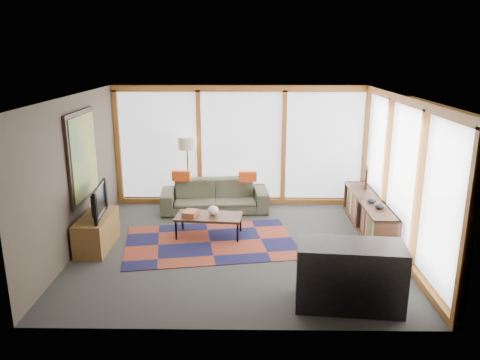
{
  "coord_description": "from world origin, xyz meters",
  "views": [
    {
      "loc": [
        0.11,
        -7.52,
        3.3
      ],
      "look_at": [
        0.0,
        0.4,
        1.1
      ],
      "focal_mm": 35.0,
      "sensor_mm": 36.0,
      "label": 1
    }
  ],
  "objects_px": {
    "television": "(94,201)",
    "tv_console": "(97,232)",
    "coffee_table": "(209,226)",
    "sofa": "(215,196)",
    "floor_lamp": "(188,172)",
    "bar_counter": "(349,275)",
    "bookshelf": "(368,214)"
  },
  "relations": [
    {
      "from": "television",
      "to": "tv_console",
      "type": "bearing_deg",
      "value": 26.51
    },
    {
      "from": "sofa",
      "to": "bar_counter",
      "type": "bearing_deg",
      "value": -66.96
    },
    {
      "from": "bookshelf",
      "to": "coffee_table",
      "type": "bearing_deg",
      "value": -173.15
    },
    {
      "from": "television",
      "to": "bar_counter",
      "type": "bearing_deg",
      "value": -121.07
    },
    {
      "from": "tv_console",
      "to": "bookshelf",
      "type": "bearing_deg",
      "value": 10.64
    },
    {
      "from": "sofa",
      "to": "bookshelf",
      "type": "relative_size",
      "value": 0.91
    },
    {
      "from": "television",
      "to": "coffee_table",
      "type": "bearing_deg",
      "value": -78.91
    },
    {
      "from": "floor_lamp",
      "to": "coffee_table",
      "type": "xyz_separation_m",
      "value": [
        0.58,
        -1.71,
        -0.57
      ]
    },
    {
      "from": "floor_lamp",
      "to": "bar_counter",
      "type": "bearing_deg",
      "value": -57.5
    },
    {
      "from": "sofa",
      "to": "floor_lamp",
      "type": "height_order",
      "value": "floor_lamp"
    },
    {
      "from": "coffee_table",
      "to": "television",
      "type": "height_order",
      "value": "television"
    },
    {
      "from": "sofa",
      "to": "television",
      "type": "relative_size",
      "value": 2.35
    },
    {
      "from": "sofa",
      "to": "coffee_table",
      "type": "xyz_separation_m",
      "value": [
        -0.01,
        -1.41,
        -0.13
      ]
    },
    {
      "from": "coffee_table",
      "to": "floor_lamp",
      "type": "bearing_deg",
      "value": 108.76
    },
    {
      "from": "bookshelf",
      "to": "television",
      "type": "height_order",
      "value": "television"
    },
    {
      "from": "floor_lamp",
      "to": "coffee_table",
      "type": "distance_m",
      "value": 1.9
    },
    {
      "from": "sofa",
      "to": "bookshelf",
      "type": "height_order",
      "value": "sofa"
    },
    {
      "from": "bookshelf",
      "to": "tv_console",
      "type": "distance_m",
      "value": 4.98
    },
    {
      "from": "tv_console",
      "to": "sofa",
      "type": "bearing_deg",
      "value": 46.02
    },
    {
      "from": "floor_lamp",
      "to": "bar_counter",
      "type": "xyz_separation_m",
      "value": [
        2.63,
        -4.12,
        -0.33
      ]
    },
    {
      "from": "sofa",
      "to": "coffee_table",
      "type": "height_order",
      "value": "sofa"
    },
    {
      "from": "television",
      "to": "bar_counter",
      "type": "distance_m",
      "value": 4.35
    },
    {
      "from": "coffee_table",
      "to": "bookshelf",
      "type": "distance_m",
      "value": 3.02
    },
    {
      "from": "floor_lamp",
      "to": "bar_counter",
      "type": "height_order",
      "value": "floor_lamp"
    },
    {
      "from": "television",
      "to": "bookshelf",
      "type": "bearing_deg",
      "value": -85.12
    },
    {
      "from": "coffee_table",
      "to": "tv_console",
      "type": "height_order",
      "value": "tv_console"
    },
    {
      "from": "tv_console",
      "to": "bar_counter",
      "type": "distance_m",
      "value": 4.35
    },
    {
      "from": "sofa",
      "to": "television",
      "type": "distance_m",
      "value": 2.79
    },
    {
      "from": "tv_console",
      "to": "television",
      "type": "distance_m",
      "value": 0.56
    },
    {
      "from": "bookshelf",
      "to": "tv_console",
      "type": "bearing_deg",
      "value": -169.36
    },
    {
      "from": "floor_lamp",
      "to": "television",
      "type": "relative_size",
      "value": 1.62
    },
    {
      "from": "coffee_table",
      "to": "television",
      "type": "relative_size",
      "value": 1.25
    }
  ]
}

